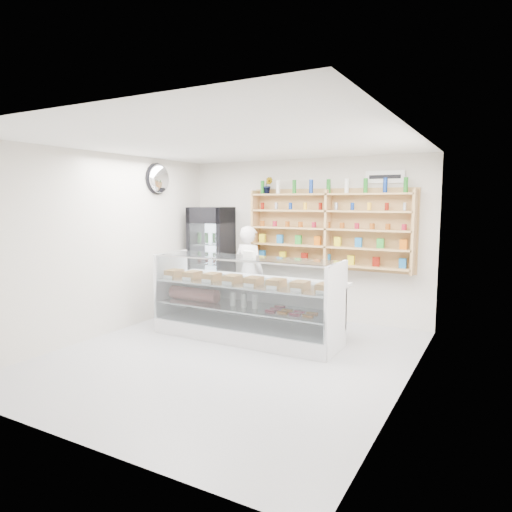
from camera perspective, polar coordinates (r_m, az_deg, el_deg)
The scene contains 8 objects.
room at distance 5.94m, azimuth -3.40°, elevation 0.44°, with size 5.00×5.00×5.00m.
display_counter at distance 6.92m, azimuth -1.25°, elevation -7.51°, with size 2.87×0.86×1.25m.
shop_worker at distance 8.05m, azimuth -0.88°, elevation -2.02°, with size 0.60×0.39×1.64m, color silver.
drinks_cooler at distance 8.70m, azimuth -5.56°, elevation -0.32°, with size 0.77×0.75×1.95m.
wall_shelving at distance 7.81m, azimuth 8.96°, elevation 3.34°, with size 2.84×0.28×1.33m.
potted_plant at distance 8.26m, azimuth 1.50°, elevation 8.81°, with size 0.16×0.13×0.30m, color #1E6626.
security_mirror at distance 8.17m, azimuth -12.00°, elevation 9.43°, with size 0.15×0.50×0.50m, color silver.
wall_sign at distance 7.67m, azimuth 15.83°, elevation 9.50°, with size 0.62×0.03×0.20m, color white.
Camera 1 is at (3.15, -4.99, 2.06)m, focal length 32.00 mm.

